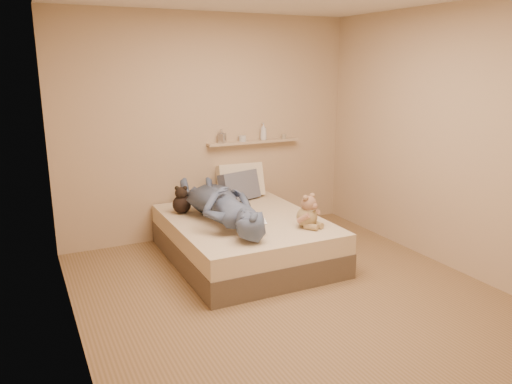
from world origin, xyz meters
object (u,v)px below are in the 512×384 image
bed (244,239)px  pillow_grey (239,186)px  game_console (258,222)px  pillow_cream (241,181)px  person (221,203)px  teddy_bear (308,214)px  wall_shelf (254,142)px  dark_plush (182,201)px

bed → pillow_grey: (0.25, 0.69, 0.40)m
game_console → pillow_cream: 1.48m
game_console → person: (-0.14, 0.57, 0.06)m
pillow_cream → game_console: bearing=-107.7°
teddy_bear → pillow_grey: size_ratio=0.69×
game_console → teddy_bear: 0.56m
person → wall_shelf: bearing=-131.2°
bed → wall_shelf: size_ratio=1.58×
pillow_cream → pillow_grey: bearing=-119.2°
teddy_bear → pillow_cream: pillow_cream is taller
teddy_bear → person: bearing=142.5°
game_console → person: bearing=104.1°
wall_shelf → teddy_bear: bearing=-94.1°
teddy_bear → dark_plush: (-0.98, 1.01, -0.01)m
pillow_cream → wall_shelf: 0.51m
bed → person: size_ratio=1.16×
pillow_grey → teddy_bear: bearing=-81.2°
dark_plush → pillow_grey: (0.79, 0.23, 0.04)m
dark_plush → pillow_grey: bearing=16.0°
game_console → pillow_cream: (0.45, 1.40, 0.06)m
bed → dark_plush: dark_plush is taller
bed → wall_shelf: 1.38m
dark_plush → pillow_cream: pillow_cream is taller
teddy_bear → dark_plush: 1.41m
bed → game_console: game_console is taller
dark_plush → pillow_cream: bearing=22.9°
bed → teddy_bear: (0.45, -0.55, 0.37)m
game_console → wall_shelf: wall_shelf is taller
dark_plush → bed: bearing=-41.1°
pillow_cream → wall_shelf: size_ratio=0.46×
dark_plush → wall_shelf: size_ratio=0.26×
pillow_grey → wall_shelf: (0.30, 0.22, 0.48)m
game_console → bed: bearing=78.4°
game_console → dark_plush: bearing=111.8°
teddy_bear → person: person is taller
game_console → pillow_cream: bearing=72.3°
pillow_grey → person: size_ratio=0.31×
game_console → pillow_grey: pillow_grey is taller
person → teddy_bear: bearing=142.9°
dark_plush → wall_shelf: wall_shelf is taller
wall_shelf → pillow_grey: bearing=-143.6°
game_console → person: 0.59m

